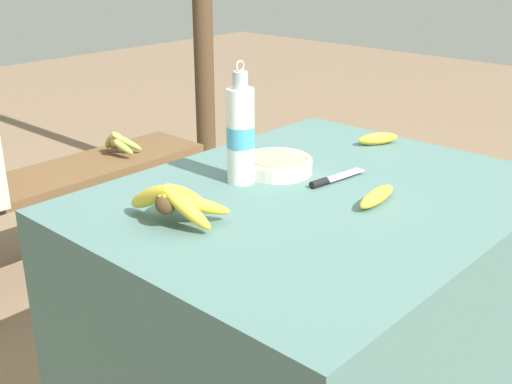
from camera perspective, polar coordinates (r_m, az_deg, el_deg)
market_counter at (r=1.81m, az=5.02°, el=-10.84°), size 1.16×0.92×0.73m
banana_bunch_ripe at (r=1.45m, az=-7.32°, el=-0.71°), size 0.16×0.26×0.12m
serving_bowl at (r=1.77m, az=1.87°, el=2.53°), size 0.20×0.20×0.05m
water_bottle at (r=1.67m, az=-1.38°, el=5.18°), size 0.07×0.07×0.32m
loose_banana_front at (r=1.59m, az=10.68°, el=-0.40°), size 0.16×0.05×0.04m
loose_banana_side at (r=2.05m, az=10.79°, el=4.67°), size 0.14×0.10×0.04m
knife at (r=1.71m, az=6.55°, el=1.11°), size 0.19×0.05×0.02m
wooden_bench at (r=2.64m, az=-20.33°, el=-0.84°), size 1.66×0.32×0.46m
banana_bunch_green at (r=2.83m, az=-12.09°, el=4.37°), size 0.15×0.21×0.12m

